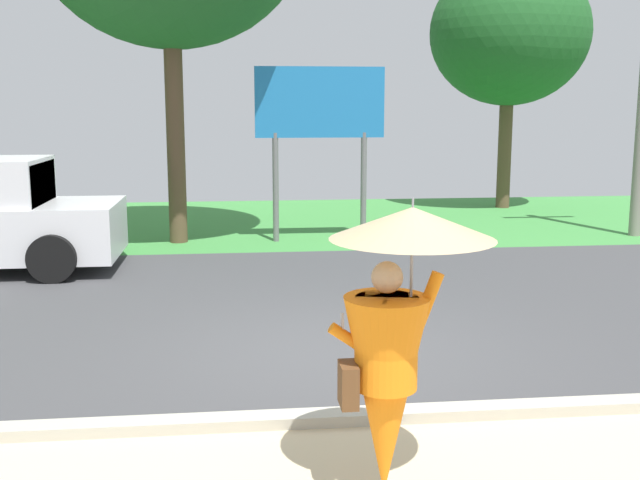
% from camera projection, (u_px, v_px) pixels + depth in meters
% --- Properties ---
extents(ground_plane, '(40.00, 22.00, 0.20)m').
position_uv_depth(ground_plane, '(307.00, 293.00, 11.63)').
color(ground_plane, '#424244').
extents(monk_pedestrian, '(1.14, 1.14, 2.13)m').
position_uv_depth(monk_pedestrian, '(393.00, 338.00, 5.32)').
color(monk_pedestrian, orange).
rests_on(monk_pedestrian, ground_plane).
extents(roadside_billboard, '(2.60, 0.12, 3.50)m').
position_uv_depth(roadside_billboard, '(320.00, 115.00, 15.41)').
color(roadside_billboard, slate).
rests_on(roadside_billboard, ground_plane).
extents(tree_right_mid, '(4.16, 4.16, 6.51)m').
position_uv_depth(tree_right_mid, '(509.00, 33.00, 20.16)').
color(tree_right_mid, brown).
rests_on(tree_right_mid, ground_plane).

